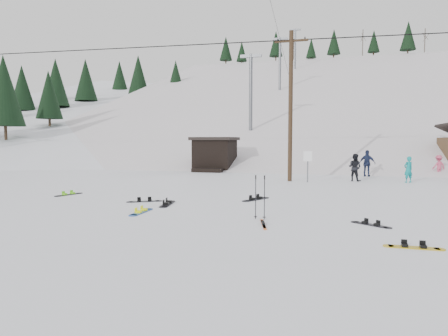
# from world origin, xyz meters

# --- Properties ---
(ground) EXTENTS (200.00, 200.00, 0.00)m
(ground) POSITION_xyz_m (0.00, 0.00, 0.00)
(ground) COLOR white
(ground) RESTS_ON ground
(ski_slope) EXTENTS (60.00, 85.24, 65.97)m
(ski_slope) POSITION_xyz_m (0.00, 55.00, -12.00)
(ski_slope) COLOR silver
(ski_slope) RESTS_ON ground
(ridge_left) EXTENTS (47.54, 95.03, 58.38)m
(ridge_left) POSITION_xyz_m (-36.00, 48.00, -11.00)
(ridge_left) COLOR white
(ridge_left) RESTS_ON ground
(treeline_left) EXTENTS (20.00, 64.00, 10.00)m
(treeline_left) POSITION_xyz_m (-34.00, 40.00, 0.00)
(treeline_left) COLOR black
(treeline_left) RESTS_ON ground
(treeline_crest) EXTENTS (50.00, 6.00, 10.00)m
(treeline_crest) POSITION_xyz_m (0.00, 86.00, 0.00)
(treeline_crest) COLOR black
(treeline_crest) RESTS_ON ski_slope
(utility_pole) EXTENTS (2.00, 0.26, 9.00)m
(utility_pole) POSITION_xyz_m (2.00, 14.00, 4.68)
(utility_pole) COLOR #3A2819
(utility_pole) RESTS_ON ground
(trail_sign) EXTENTS (0.50, 0.09, 1.85)m
(trail_sign) POSITION_xyz_m (3.10, 13.58, 1.27)
(trail_sign) COLOR #595B60
(trail_sign) RESTS_ON ground
(lift_hut) EXTENTS (3.40, 4.10, 2.75)m
(lift_hut) POSITION_xyz_m (-5.00, 20.94, 1.36)
(lift_hut) COLOR black
(lift_hut) RESTS_ON ground
(lift_tower_near) EXTENTS (2.20, 0.36, 8.00)m
(lift_tower_near) POSITION_xyz_m (-4.00, 30.00, 7.86)
(lift_tower_near) COLOR #595B60
(lift_tower_near) RESTS_ON ski_slope
(lift_tower_mid) EXTENTS (2.20, 0.36, 8.00)m
(lift_tower_mid) POSITION_xyz_m (-4.00, 50.00, 14.36)
(lift_tower_mid) COLOR #595B60
(lift_tower_mid) RESTS_ON ski_slope
(lift_tower_far) EXTENTS (2.20, 0.36, 8.00)m
(lift_tower_far) POSITION_xyz_m (-4.00, 70.00, 20.86)
(lift_tower_far) COLOR #595B60
(lift_tower_far) RESTS_ON ski_slope
(hero_snowboard) EXTENTS (0.34, 1.53, 0.11)m
(hero_snowboard) POSITION_xyz_m (-1.63, 1.91, 0.03)
(hero_snowboard) COLOR #194BA6
(hero_snowboard) RESTS_ON ground
(hero_skis) EXTENTS (0.46, 1.44, 0.08)m
(hero_skis) POSITION_xyz_m (2.79, 1.14, 0.02)
(hero_skis) COLOR #DA5216
(hero_skis) RESTS_ON ground
(ski_poles) EXTENTS (0.38, 0.10, 1.39)m
(ski_poles) POSITION_xyz_m (2.53, 1.93, 0.71)
(ski_poles) COLOR black
(ski_poles) RESTS_ON ground
(board_scatter_a) EXTENTS (1.27, 0.87, 0.10)m
(board_scatter_a) POSITION_xyz_m (-2.66, 4.12, 0.03)
(board_scatter_a) COLOR black
(board_scatter_a) RESTS_ON ground
(board_scatter_b) EXTENTS (0.58, 1.67, 0.12)m
(board_scatter_b) POSITION_xyz_m (-1.48, 3.75, 0.03)
(board_scatter_b) COLOR black
(board_scatter_b) RESTS_ON ground
(board_scatter_c) EXTENTS (0.59, 1.43, 0.10)m
(board_scatter_c) POSITION_xyz_m (-6.93, 4.97, 0.03)
(board_scatter_c) COLOR black
(board_scatter_c) RESTS_ON ground
(board_scatter_d) EXTENTS (1.12, 0.84, 0.09)m
(board_scatter_d) POSITION_xyz_m (5.85, 1.95, 0.02)
(board_scatter_d) COLOR black
(board_scatter_d) RESTS_ON ground
(board_scatter_e) EXTENTS (1.34, 0.27, 0.09)m
(board_scatter_e) POSITION_xyz_m (6.62, -0.43, 0.02)
(board_scatter_e) COLOR gold
(board_scatter_e) RESTS_ON ground
(board_scatter_f) EXTENTS (0.91, 1.49, 0.11)m
(board_scatter_f) POSITION_xyz_m (1.57, 5.92, 0.03)
(board_scatter_f) COLOR black
(board_scatter_f) RESTS_ON ground
(skier_teal) EXTENTS (0.67, 0.61, 1.54)m
(skier_teal) POSITION_xyz_m (8.80, 15.09, 0.77)
(skier_teal) COLOR #0D8284
(skier_teal) RESTS_ON ground
(skier_dark) EXTENTS (1.01, 0.94, 1.67)m
(skier_dark) POSITION_xyz_m (5.80, 15.12, 0.83)
(skier_dark) COLOR black
(skier_dark) RESTS_ON ground
(skier_pink) EXTENTS (1.09, 0.94, 1.46)m
(skier_pink) POSITION_xyz_m (11.48, 20.18, 0.73)
(skier_pink) COLOR #C24464
(skier_pink) RESTS_ON ground
(skier_navy) EXTENTS (1.14, 0.70, 1.82)m
(skier_navy) POSITION_xyz_m (6.72, 18.57, 0.91)
(skier_navy) COLOR #1A2342
(skier_navy) RESTS_ON ground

